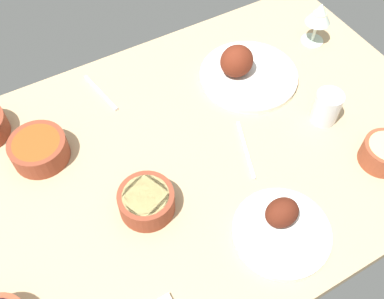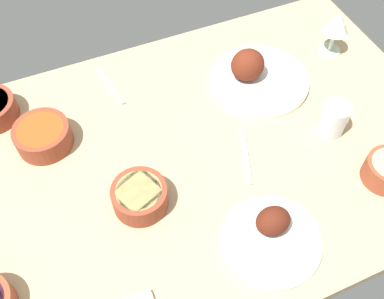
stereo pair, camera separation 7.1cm
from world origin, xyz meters
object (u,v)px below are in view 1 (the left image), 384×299
Objects in this scene: bowl_pasta at (146,201)px; bowl_potatoes at (384,153)px; wine_glass at (319,15)px; spoon_loose at (246,150)px; plate_far_side at (244,70)px; plate_center_main at (282,226)px; fork_loose at (101,93)px; bowl_soup at (39,149)px; water_tumbler at (327,107)px.

bowl_pasta is 1.15× the size of bowl_potatoes.
bowl_pasta is 0.94× the size of wine_glass.
bowl_potatoes reaches higher than spoon_loose.
spoon_loose is (14.36, 22.74, -2.37)cm from plate_far_side.
plate_center_main is at bearing 5.50° from bowl_potatoes.
fork_loose is (-4.55, -39.93, -2.98)cm from bowl_pasta.
wine_glass is at bearing -174.85° from plate_far_side.
bowl_soup is 1.56× the size of water_tumbler.
plate_center_main is at bearing 35.48° from water_tumbler.
bowl_pasta is 31.80cm from bowl_soup.
plate_far_side reaches higher than water_tumbler.
fork_loose is (39.47, -14.62, -2.37)cm from plate_far_side.
bowl_potatoes is 1.23× the size of water_tumbler.
wine_glass is 50.08cm from spoon_loose.
spoon_loose is (24.53, -1.42, -4.25)cm from water_tumbler.
plate_center_main reaches higher than bowl_pasta.
wine_glass is (-71.84, -27.81, 6.55)cm from bowl_pasta.
bowl_potatoes is at bearing 101.87° from water_tumbler.
plate_far_side is at bearing -71.72° from bowl_potatoes.
bowl_potatoes is (-58.01, 17.04, 0.01)cm from bowl_pasta.
wine_glass is (-47.77, -48.13, 7.91)cm from plate_center_main.
bowl_potatoes is 78.18cm from fork_loose.
wine_glass is at bearing -123.51° from water_tumbler.
plate_far_side is at bearing -113.62° from plate_center_main.
plate_far_side is at bearing -67.18° from water_tumbler.
spoon_loose is at bearing 152.57° from bowl_soup.
fork_loose is (19.52, -60.24, -1.62)cm from plate_center_main.
wine_glass reaches higher than bowl_pasta.
plate_center_main is at bearing 8.12° from fork_loose.
wine_glass is (-13.83, -44.86, 6.53)cm from bowl_potatoes.
bowl_potatoes reaches higher than fork_loose.
plate_center_main is 1.71× the size of bowl_pasta.
wine_glass is 0.84× the size of fork_loose.
bowl_soup is at bearing -68.62° from fork_loose.
bowl_soup is at bearing 0.64° from wine_glass.
water_tumbler reaches higher than fork_loose.
plate_far_side is 26.28cm from water_tumbler.
plate_center_main is at bearing 45.21° from wine_glass.
spoon_loose is (-5.59, -22.88, -1.62)cm from plate_center_main.
bowl_potatoes is at bearing 149.70° from bowl_soup.
plate_center_main is 37.07cm from water_tumbler.
bowl_pasta is 1.42× the size of water_tumbler.
bowl_potatoes is 18.63cm from water_tumbler.
water_tumbler is at bearing -178.78° from bowl_pasta.
bowl_soup is 25.46cm from fork_loose.
water_tumbler is at bearing 112.82° from plate_far_side.
plate_center_main is 1.97× the size of bowl_potatoes.
bowl_potatoes is 0.79× the size of bowl_soup.
plate_far_side is at bearing 178.58° from bowl_soup.
wine_glass is at bearing 141.25° from spoon_loose.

